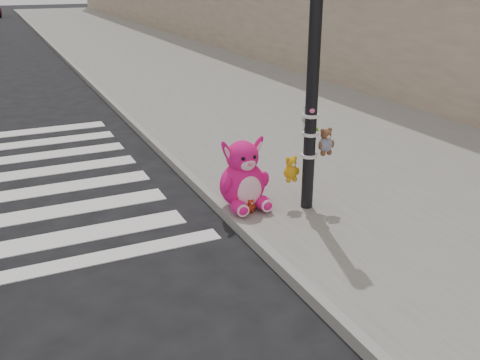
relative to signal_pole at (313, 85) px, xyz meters
name	(u,v)px	position (x,y,z in m)	size (l,w,h in m)	color
ground	(167,340)	(-2.61, -1.81, -1.83)	(120.00, 120.00, 0.00)	black
sidewalk_near	(228,89)	(2.39, 8.19, -1.76)	(7.00, 80.00, 0.14)	slate
curb_edge	(108,100)	(-1.06, 8.19, -1.76)	(0.12, 80.00, 0.15)	gray
signal_pole	(313,85)	(0.00, 0.00, 0.00)	(0.67, 0.49, 4.00)	black
pink_bunny	(243,179)	(-0.81, 0.36, -1.28)	(0.71, 0.73, 1.01)	#EB1379
red_teddy	(250,206)	(-0.81, 0.13, -1.59)	(0.14, 0.10, 0.21)	#AA2B11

